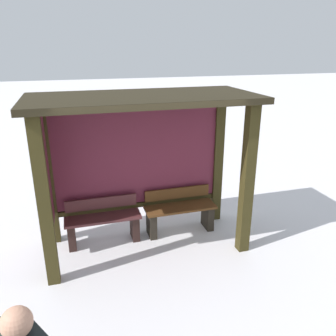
{
  "coord_description": "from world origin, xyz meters",
  "views": [
    {
      "loc": [
        -1.05,
        -4.91,
        3.19
      ],
      "look_at": [
        0.38,
        0.03,
        1.33
      ],
      "focal_mm": 36.56,
      "sensor_mm": 36.0,
      "label": 1
    }
  ],
  "objects": [
    {
      "name": "ground_plane",
      "position": [
        0.0,
        0.0,
        0.0
      ],
      "size": [
        60.0,
        60.0,
        0.0
      ],
      "primitive_type": "plane",
      "color": "silver"
    },
    {
      "name": "bus_shelter",
      "position": [
        -0.1,
        0.2,
        1.76
      ],
      "size": [
        3.36,
        1.53,
        2.5
      ],
      "color": "#362F14",
      "rests_on": "ground"
    },
    {
      "name": "bench_left_inside",
      "position": [
        -0.68,
        0.29,
        0.37
      ],
      "size": [
        1.26,
        0.37,
        0.77
      ],
      "color": "#502728",
      "rests_on": "ground"
    },
    {
      "name": "bench_center_inside",
      "position": [
        0.68,
        0.29,
        0.36
      ],
      "size": [
        1.26,
        0.41,
        0.77
      ],
      "color": "#563418",
      "rests_on": "ground"
    }
  ]
}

